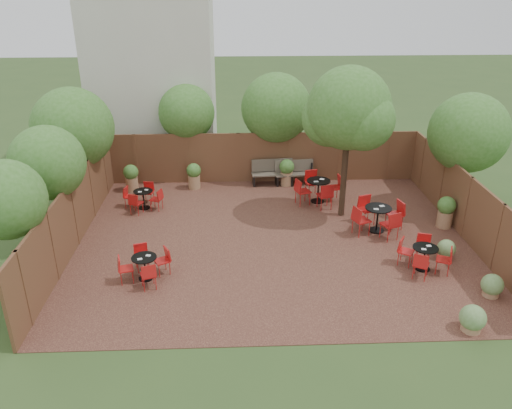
{
  "coord_description": "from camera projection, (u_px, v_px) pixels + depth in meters",
  "views": [
    {
      "loc": [
        -1.12,
        -14.04,
        7.53
      ],
      "look_at": [
        -0.5,
        0.5,
        1.0
      ],
      "focal_mm": 35.82,
      "sensor_mm": 36.0,
      "label": 1
    }
  ],
  "objects": [
    {
      "name": "fence_back",
      "position": [
        264.0,
        158.0,
        20.07
      ],
      "size": [
        12.0,
        0.08,
        2.0
      ],
      "primitive_type": "cube",
      "color": "brown",
      "rests_on": "ground"
    },
    {
      "name": "neighbour_building",
      "position": [
        153.0,
        68.0,
        21.4
      ],
      "size": [
        5.0,
        4.0,
        8.0
      ],
      "primitive_type": "cube",
      "color": "beige",
      "rests_on": "ground"
    },
    {
      "name": "fence_right",
      "position": [
        467.0,
        207.0,
        15.74
      ],
      "size": [
        0.08,
        10.0,
        2.0
      ],
      "primitive_type": "cube",
      "color": "brown",
      "rests_on": "ground"
    },
    {
      "name": "planters",
      "position": [
        262.0,
        183.0,
        18.74
      ],
      "size": [
        11.3,
        4.44,
        1.06
      ],
      "color": "#986F4C",
      "rests_on": "courtyard_paving"
    },
    {
      "name": "fence_left",
      "position": [
        74.0,
        214.0,
        15.28
      ],
      "size": [
        0.08,
        10.0,
        2.0
      ],
      "primitive_type": "cube",
      "color": "brown",
      "rests_on": "ground"
    },
    {
      "name": "overhang_foliage",
      "position": [
        235.0,
        127.0,
        17.71
      ],
      "size": [
        15.9,
        10.45,
        2.75
      ],
      "color": "#386B23",
      "rests_on": "ground"
    },
    {
      "name": "ground",
      "position": [
        273.0,
        240.0,
        15.92
      ],
      "size": [
        80.0,
        80.0,
        0.0
      ],
      "primitive_type": "plane",
      "color": "#354F23",
      "rests_on": "ground"
    },
    {
      "name": "low_shrubs",
      "position": [
        470.0,
        287.0,
        12.96
      ],
      "size": [
        1.69,
        3.87,
        0.65
      ],
      "color": "#986F4C",
      "rests_on": "courtyard_paving"
    },
    {
      "name": "park_bench_left",
      "position": [
        294.0,
        172.0,
        19.97
      ],
      "size": [
        1.58,
        0.67,
        0.95
      ],
      "rotation": [
        0.0,
        0.0,
        0.12
      ],
      "color": "brown",
      "rests_on": "courtyard_paving"
    },
    {
      "name": "courtyard_paving",
      "position": [
        273.0,
        240.0,
        15.91
      ],
      "size": [
        12.0,
        10.0,
        0.02
      ],
      "primitive_type": "cube",
      "color": "#3A1D17",
      "rests_on": "ground"
    },
    {
      "name": "bistro_tables",
      "position": [
        301.0,
        217.0,
        16.37
      ],
      "size": [
        9.86,
        6.53,
        0.96
      ],
      "color": "black",
      "rests_on": "courtyard_paving"
    },
    {
      "name": "park_bench_right",
      "position": [
        272.0,
        172.0,
        19.93
      ],
      "size": [
        1.64,
        0.63,
        0.99
      ],
      "rotation": [
        0.0,
        0.0,
        0.07
      ],
      "color": "brown",
      "rests_on": "courtyard_paving"
    },
    {
      "name": "courtyard_tree",
      "position": [
        348.0,
        113.0,
        16.09
      ],
      "size": [
        2.8,
        2.7,
        5.04
      ],
      "rotation": [
        0.0,
        0.0,
        0.13
      ],
      "color": "black",
      "rests_on": "courtyard_paving"
    }
  ]
}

